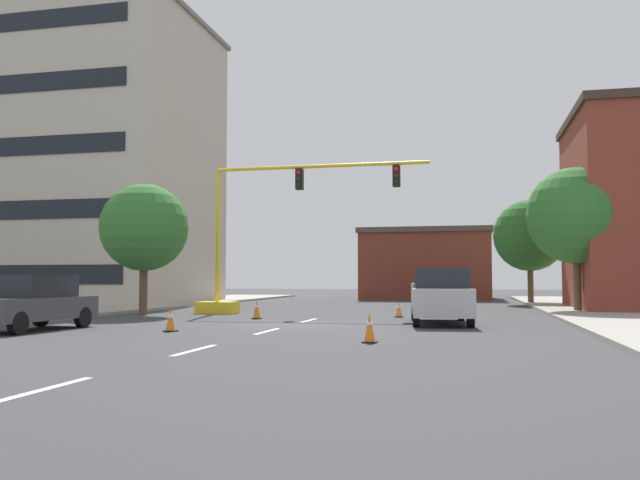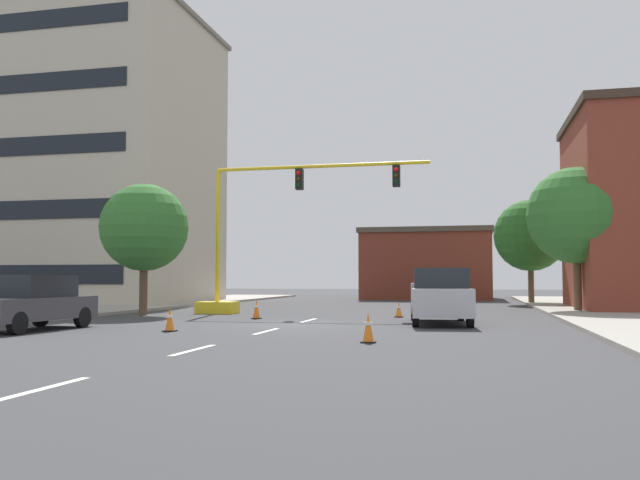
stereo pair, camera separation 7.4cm
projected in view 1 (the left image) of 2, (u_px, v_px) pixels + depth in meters
ground_plane at (292, 325)px, 23.32m from camera, size 160.00×160.00×0.00m
sidewalk_left at (98, 309)px, 33.85m from camera, size 6.00×56.00×0.14m
sidewalk_right at (622, 315)px, 28.37m from camera, size 6.00×56.00×0.14m
lane_stripe_seg_0 at (43, 389)px, 9.68m from camera, size 0.16×2.40×0.01m
lane_stripe_seg_1 at (195, 350)px, 15.04m from camera, size 0.16×2.40×0.01m
lane_stripe_seg_2 at (267, 331)px, 20.40m from camera, size 0.16×2.40×0.01m
lane_stripe_seg_3 at (309, 320)px, 25.75m from camera, size 0.16×2.40×0.01m
building_tall_left at (90, 162)px, 44.41m from camera, size 15.21×12.73×18.94m
building_brick_center at (427, 264)px, 54.34m from camera, size 10.26×10.04×5.56m
traffic_signal_gantry at (248, 263)px, 30.66m from camera, size 10.78×1.20×6.83m
tree_right_far at (530, 236)px, 42.03m from camera, size 4.54×4.54×6.64m
tree_left_near at (144, 228)px, 29.62m from camera, size 3.92×3.92×5.88m
tree_right_mid at (576, 216)px, 31.59m from camera, size 4.62×4.62×6.95m
pickup_truck_silver at (440, 297)px, 23.91m from camera, size 2.52×5.57×1.99m
sedan_dark_gray_near_left at (31, 302)px, 20.82m from camera, size 2.06×4.58×1.74m
traffic_cone_roadside_a at (257, 309)px, 26.78m from camera, size 0.36×0.36×0.79m
traffic_cone_roadside_b at (171, 320)px, 20.35m from camera, size 0.36×0.36×0.73m
traffic_cone_roadside_c at (370, 328)px, 16.77m from camera, size 0.36×0.36×0.77m
traffic_cone_roadside_d at (399, 310)px, 27.91m from camera, size 0.36×0.36×0.65m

